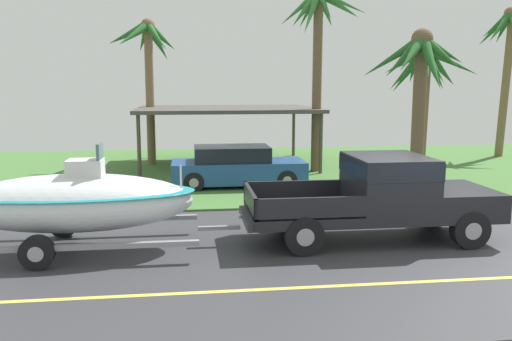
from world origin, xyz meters
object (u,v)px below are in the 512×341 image
(boat_on_trailer, at_px, (74,202))
(parked_sedan_near, at_px, (237,167))
(palm_tree_mid, at_px, (509,41))
(palm_tree_near_right, at_px, (420,72))
(pickup_truck_towing, at_px, (386,193))
(palm_tree_far_right, at_px, (319,30))
(carport_awning, at_px, (226,110))
(palm_tree_near_left, at_px, (424,78))
(palm_tree_far_left, at_px, (147,53))

(boat_on_trailer, height_order, parked_sedan_near, boat_on_trailer)
(palm_tree_mid, bearing_deg, palm_tree_near_right, -134.14)
(pickup_truck_towing, height_order, palm_tree_far_right, palm_tree_far_right)
(parked_sedan_near, xyz_separation_m, palm_tree_mid, (13.02, 5.77, 4.68))
(palm_tree_near_right, xyz_separation_m, palm_tree_mid, (7.76, 8.00, 1.58))
(carport_awning, bearing_deg, palm_tree_mid, 4.63)
(palm_tree_near_left, relative_size, palm_tree_mid, 0.71)
(palm_tree_far_left, bearing_deg, palm_tree_mid, 1.28)
(carport_awning, xyz_separation_m, palm_tree_far_right, (3.37, -2.07, 3.08))
(pickup_truck_towing, distance_m, palm_tree_far_left, 13.82)
(palm_tree_near_right, bearing_deg, palm_tree_near_left, 62.82)
(boat_on_trailer, bearing_deg, pickup_truck_towing, 0.00)
(palm_tree_near_left, relative_size, palm_tree_far_left, 0.80)
(carport_awning, distance_m, palm_tree_near_right, 8.82)
(pickup_truck_towing, distance_m, parked_sedan_near, 7.10)
(parked_sedan_near, distance_m, palm_tree_far_right, 6.42)
(parked_sedan_near, xyz_separation_m, palm_tree_near_right, (5.26, -2.23, 3.10))
(boat_on_trailer, relative_size, palm_tree_near_right, 1.21)
(pickup_truck_towing, height_order, palm_tree_near_right, palm_tree_near_right)
(carport_awning, relative_size, palm_tree_near_left, 1.48)
(carport_awning, xyz_separation_m, palm_tree_mid, (13.01, 1.05, 2.99))
(boat_on_trailer, bearing_deg, palm_tree_near_left, 33.26)
(carport_awning, xyz_separation_m, palm_tree_near_right, (5.25, -6.94, 1.41))
(palm_tree_near_left, bearing_deg, palm_tree_mid, 40.13)
(palm_tree_far_left, height_order, palm_tree_far_right, palm_tree_far_right)
(carport_awning, distance_m, palm_tree_far_right, 5.02)
(palm_tree_mid, bearing_deg, palm_tree_near_left, -139.87)
(pickup_truck_towing, relative_size, palm_tree_far_left, 0.92)
(palm_tree_far_right, bearing_deg, parked_sedan_near, -142.04)
(parked_sedan_near, relative_size, palm_tree_mid, 0.64)
(palm_tree_far_right, bearing_deg, carport_awning, 148.46)
(palm_tree_far_right, bearing_deg, palm_tree_far_left, 157.19)
(boat_on_trailer, distance_m, palm_tree_mid, 21.42)
(palm_tree_mid, height_order, palm_tree_far_right, palm_tree_far_right)
(parked_sedan_near, bearing_deg, palm_tree_near_left, 2.93)
(pickup_truck_towing, relative_size, palm_tree_far_right, 0.79)
(pickup_truck_towing, relative_size, palm_tree_near_right, 1.11)
(pickup_truck_towing, distance_m, palm_tree_far_right, 10.24)
(parked_sedan_near, bearing_deg, pickup_truck_towing, -67.80)
(parked_sedan_near, height_order, carport_awning, carport_awning)
(parked_sedan_near, xyz_separation_m, palm_tree_far_left, (-3.18, 5.41, 4.02))
(pickup_truck_towing, relative_size, parked_sedan_near, 1.27)
(boat_on_trailer, height_order, palm_tree_mid, palm_tree_mid)
(pickup_truck_towing, xyz_separation_m, boat_on_trailer, (-6.63, -0.00, -0.01))
(boat_on_trailer, bearing_deg, parked_sedan_near, 59.00)
(boat_on_trailer, distance_m, palm_tree_far_right, 12.57)
(palm_tree_mid, bearing_deg, parked_sedan_near, -156.11)
(palm_tree_far_right, bearing_deg, boat_on_trailer, -128.53)
(pickup_truck_towing, xyz_separation_m, parked_sedan_near, (-2.68, 6.57, -0.37))
(palm_tree_near_right, distance_m, palm_tree_mid, 11.25)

